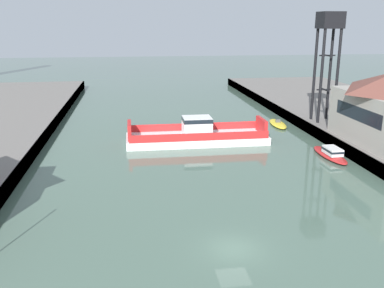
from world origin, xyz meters
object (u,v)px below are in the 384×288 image
at_px(chain_ferry, 197,135).
at_px(crane_tower, 329,37).
at_px(moored_boat_near_left, 331,153).
at_px(moored_boat_near_right, 278,124).

xyz_separation_m(chain_ferry, crane_tower, (21.08, 4.14, 13.71)).
height_order(chain_ferry, moored_boat_near_left, chain_ferry).
distance_m(chain_ferry, moored_boat_near_left, 18.78).
relative_size(moored_boat_near_left, moored_boat_near_right, 1.09).
height_order(moored_boat_near_left, moored_boat_near_right, moored_boat_near_left).
distance_m(moored_boat_near_left, moored_boat_near_right, 18.42).
relative_size(moored_boat_near_right, crane_tower, 0.45).
relative_size(chain_ferry, crane_tower, 1.21).
height_order(moored_boat_near_left, crane_tower, crane_tower).
xyz_separation_m(chain_ferry, moored_boat_near_left, (16.13, -9.59, -0.60)).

